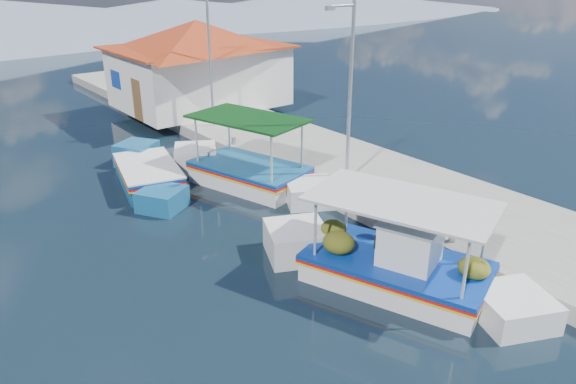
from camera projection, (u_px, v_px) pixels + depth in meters
ground at (275, 257)px, 14.88m from camera, size 160.00×160.00×0.00m
quay at (302, 152)px, 22.48m from camera, size 5.00×44.00×0.50m
bollards at (273, 158)px, 20.59m from camera, size 0.20×17.20×0.30m
main_caique at (394, 266)px, 13.47m from camera, size 4.07×7.44×2.61m
caique_green_canopy at (249, 173)px, 19.66m from camera, size 3.59×7.33×2.85m
caique_blue_hull at (147, 176)px, 19.70m from camera, size 2.97×6.44×1.18m
harbor_building at (198, 62)px, 28.18m from camera, size 10.49×10.49×4.40m
lamp_post_near at (348, 86)px, 17.38m from camera, size 1.21×0.14×6.00m
lamp_post_far at (208, 53)px, 23.90m from camera, size 1.21×0.14×6.00m
mountain_ridge at (16, 19)px, 58.37m from camera, size 171.40×96.00×5.50m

